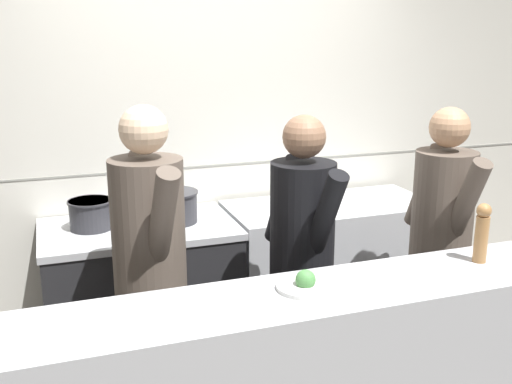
# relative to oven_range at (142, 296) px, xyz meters

# --- Properties ---
(wall_back_tiled) EXTENTS (8.00, 0.06, 2.60)m
(wall_back_tiled) POSITION_rel_oven_range_xyz_m (0.57, 0.40, 0.85)
(wall_back_tiled) COLOR silver
(wall_back_tiled) RESTS_ON ground_plane
(oven_range) EXTENTS (1.14, 0.71, 0.90)m
(oven_range) POSITION_rel_oven_range_xyz_m (0.00, 0.00, 0.00)
(oven_range) COLOR #232326
(oven_range) RESTS_ON ground_plane
(prep_counter) EXTENTS (1.36, 0.65, 0.91)m
(prep_counter) POSITION_rel_oven_range_xyz_m (1.26, -0.00, 0.00)
(prep_counter) COLOR #B7BABF
(prep_counter) RESTS_ON ground_plane
(stock_pot) EXTENTS (0.26, 0.26, 0.17)m
(stock_pot) POSITION_rel_oven_range_xyz_m (-0.26, 0.04, 0.54)
(stock_pot) COLOR #2D2D33
(stock_pot) RESTS_ON oven_range
(sauce_pot) EXTENTS (0.29, 0.29, 0.19)m
(sauce_pot) POSITION_rel_oven_range_xyz_m (0.22, 0.01, 0.55)
(sauce_pot) COLOR #2D2D33
(sauce_pot) RESTS_ON oven_range
(plated_dish_main) EXTENTS (0.24, 0.24, 0.08)m
(plated_dish_main) POSITION_rel_oven_range_xyz_m (0.48, -1.35, 0.56)
(plated_dish_main) COLOR white
(plated_dish_main) RESTS_ON pass_counter
(pepper_mill) EXTENTS (0.07, 0.07, 0.28)m
(pepper_mill) POSITION_rel_oven_range_xyz_m (1.36, -1.34, 0.69)
(pepper_mill) COLOR #AD7A47
(pepper_mill) RESTS_ON pass_counter
(chef_head_cook) EXTENTS (0.39, 0.75, 1.70)m
(chef_head_cook) POSITION_rel_oven_range_xyz_m (-0.05, -0.73, 0.50)
(chef_head_cook) COLOR black
(chef_head_cook) RESTS_ON ground_plane
(chef_sous) EXTENTS (0.37, 0.71, 1.63)m
(chef_sous) POSITION_rel_oven_range_xyz_m (0.72, -0.77, 0.45)
(chef_sous) COLOR black
(chef_sous) RESTS_ON ground_plane
(chef_line) EXTENTS (0.36, 0.72, 1.63)m
(chef_line) POSITION_rel_oven_range_xyz_m (1.55, -0.79, 0.46)
(chef_line) COLOR black
(chef_line) RESTS_ON ground_plane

